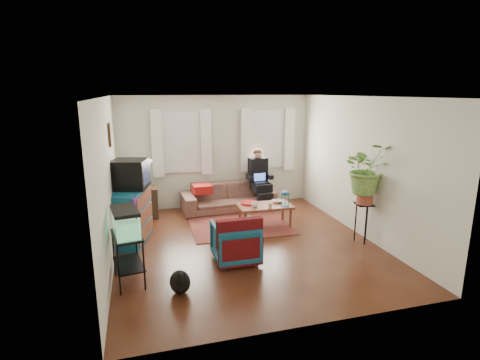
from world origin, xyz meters
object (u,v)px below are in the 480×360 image
object	(u,v)px
dresser	(130,216)
armchair	(235,240)
aquarium_stand	(128,259)
plant_stand	(363,223)
sofa	(228,192)
side_table	(147,202)
coffee_table	(265,215)

from	to	relation	value
dresser	armchair	xyz separation A→B (m)	(1.64, -1.30, -0.13)
dresser	aquarium_stand	world-z (taller)	dresser
aquarium_stand	plant_stand	distance (m)	4.09
armchair	sofa	bearing A→B (deg)	-101.70
side_table	coffee_table	distance (m)	2.59
plant_stand	armchair	bearing A→B (deg)	-176.75
side_table	coffee_table	xyz separation A→B (m)	(2.29, -1.21, -0.11)
side_table	coffee_table	world-z (taller)	side_table
aquarium_stand	side_table	bearing A→B (deg)	74.04
aquarium_stand	coffee_table	bearing A→B (deg)	23.71
armchair	plant_stand	xyz separation A→B (m)	(2.42, 0.14, 0.01)
dresser	coffee_table	bearing A→B (deg)	17.99
sofa	coffee_table	world-z (taller)	sofa
sofa	dresser	bearing A→B (deg)	-150.84
sofa	aquarium_stand	distance (m)	3.66
dresser	plant_stand	world-z (taller)	dresser
sofa	armchair	bearing A→B (deg)	-103.86
sofa	side_table	xyz separation A→B (m)	(-1.82, -0.03, -0.08)
sofa	plant_stand	distance (m)	3.14
dresser	plant_stand	xyz separation A→B (m)	(4.06, -1.16, -0.12)
sofa	plant_stand	bearing A→B (deg)	-55.40
sofa	aquarium_stand	bearing A→B (deg)	-129.04
sofa	plant_stand	world-z (taller)	sofa
sofa	armchair	distance (m)	2.69
sofa	armchair	size ratio (longest dim) A/B	2.97
dresser	armchair	world-z (taller)	dresser
coffee_table	plant_stand	size ratio (longest dim) A/B	1.48
side_table	aquarium_stand	world-z (taller)	aquarium_stand
armchair	plant_stand	bearing A→B (deg)	-177.16
plant_stand	side_table	bearing A→B (deg)	146.39
armchair	coffee_table	distance (m)	1.72
dresser	side_table	bearing A→B (deg)	91.28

